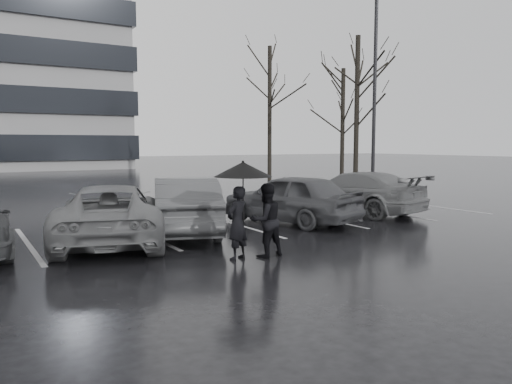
{
  "coord_description": "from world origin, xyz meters",
  "views": [
    {
      "loc": [
        -6.37,
        -10.11,
        2.37
      ],
      "look_at": [
        0.33,
        1.0,
        1.1
      ],
      "focal_mm": 35.0,
      "sensor_mm": 36.0,
      "label": 1
    }
  ],
  "objects_px": {
    "car_east": "(355,193)",
    "tree_ne": "(343,125)",
    "car_main": "(290,198)",
    "car_west_b": "(110,214)",
    "car_west_a": "(185,205)",
    "pedestrian_right": "(266,220)",
    "pedestrian_left": "(237,223)",
    "lamp_post": "(374,101)",
    "tree_north": "(270,114)",
    "tree_east": "(357,113)"
  },
  "relations": [
    {
      "from": "car_east",
      "to": "tree_ne",
      "type": "height_order",
      "value": "tree_ne"
    },
    {
      "from": "car_main",
      "to": "tree_ne",
      "type": "xyz_separation_m",
      "value": [
        12.39,
        12.02,
        2.76
      ]
    },
    {
      "from": "car_west_b",
      "to": "car_west_a",
      "type": "bearing_deg",
      "value": -156.07
    },
    {
      "from": "tree_ne",
      "to": "car_east",
      "type": "bearing_deg",
      "value": -129.17
    },
    {
      "from": "car_east",
      "to": "pedestrian_right",
      "type": "xyz_separation_m",
      "value": [
        -6.05,
        -3.95,
        0.06
      ]
    },
    {
      "from": "pedestrian_left",
      "to": "lamp_post",
      "type": "bearing_deg",
      "value": -168.96
    },
    {
      "from": "car_west_a",
      "to": "car_east",
      "type": "height_order",
      "value": "car_west_a"
    },
    {
      "from": "car_west_b",
      "to": "tree_north",
      "type": "relative_size",
      "value": 0.59
    },
    {
      "from": "car_west_a",
      "to": "pedestrian_left",
      "type": "height_order",
      "value": "pedestrian_left"
    },
    {
      "from": "tree_east",
      "to": "lamp_post",
      "type": "bearing_deg",
      "value": -119.98
    },
    {
      "from": "car_west_b",
      "to": "pedestrian_left",
      "type": "bearing_deg",
      "value": 136.66
    },
    {
      "from": "car_west_b",
      "to": "tree_north",
      "type": "height_order",
      "value": "tree_north"
    },
    {
      "from": "car_west_a",
      "to": "car_east",
      "type": "xyz_separation_m",
      "value": [
        6.4,
        0.53,
        -0.03
      ]
    },
    {
      "from": "lamp_post",
      "to": "tree_north",
      "type": "relative_size",
      "value": 1.1
    },
    {
      "from": "pedestrian_left",
      "to": "lamp_post",
      "type": "xyz_separation_m",
      "value": [
        11.7,
        8.18,
        3.54
      ]
    },
    {
      "from": "car_west_a",
      "to": "car_west_b",
      "type": "xyz_separation_m",
      "value": [
        -2.04,
        -0.24,
        -0.04
      ]
    },
    {
      "from": "pedestrian_right",
      "to": "tree_ne",
      "type": "relative_size",
      "value": 0.22
    },
    {
      "from": "car_west_a",
      "to": "pedestrian_left",
      "type": "bearing_deg",
      "value": 104.69
    },
    {
      "from": "car_west_a",
      "to": "tree_ne",
      "type": "bearing_deg",
      "value": -123.17
    },
    {
      "from": "pedestrian_left",
      "to": "tree_ne",
      "type": "relative_size",
      "value": 0.21
    },
    {
      "from": "car_west_b",
      "to": "lamp_post",
      "type": "xyz_separation_m",
      "value": [
        13.45,
        5.08,
        3.6
      ]
    },
    {
      "from": "car_west_b",
      "to": "tree_ne",
      "type": "distance_m",
      "value": 21.75
    },
    {
      "from": "pedestrian_right",
      "to": "car_west_a",
      "type": "bearing_deg",
      "value": -87.02
    },
    {
      "from": "lamp_post",
      "to": "tree_east",
      "type": "bearing_deg",
      "value": 60.02
    },
    {
      "from": "car_west_b",
      "to": "pedestrian_left",
      "type": "distance_m",
      "value": 3.56
    },
    {
      "from": "car_west_a",
      "to": "car_west_b",
      "type": "height_order",
      "value": "car_west_a"
    },
    {
      "from": "car_east",
      "to": "lamp_post",
      "type": "bearing_deg",
      "value": -151.66
    },
    {
      "from": "pedestrian_right",
      "to": "tree_north",
      "type": "relative_size",
      "value": 0.18
    },
    {
      "from": "pedestrian_right",
      "to": "tree_north",
      "type": "height_order",
      "value": "tree_north"
    },
    {
      "from": "pedestrian_left",
      "to": "lamp_post",
      "type": "height_order",
      "value": "lamp_post"
    },
    {
      "from": "car_main",
      "to": "pedestrian_left",
      "type": "height_order",
      "value": "pedestrian_left"
    },
    {
      "from": "car_east",
      "to": "pedestrian_left",
      "type": "relative_size",
      "value": 3.25
    },
    {
      "from": "car_west_a",
      "to": "car_west_b",
      "type": "distance_m",
      "value": 2.05
    },
    {
      "from": "pedestrian_right",
      "to": "tree_ne",
      "type": "distance_m",
      "value": 21.94
    },
    {
      "from": "car_main",
      "to": "pedestrian_left",
      "type": "xyz_separation_m",
      "value": [
        -3.63,
        -3.31,
        0.01
      ]
    },
    {
      "from": "car_east",
      "to": "tree_east",
      "type": "relative_size",
      "value": 0.61
    },
    {
      "from": "lamp_post",
      "to": "tree_ne",
      "type": "xyz_separation_m",
      "value": [
        4.32,
        7.15,
        -0.8
      ]
    },
    {
      "from": "lamp_post",
      "to": "car_west_a",
      "type": "bearing_deg",
      "value": -157.04
    },
    {
      "from": "pedestrian_right",
      "to": "tree_north",
      "type": "distance_m",
      "value": 22.18
    },
    {
      "from": "lamp_post",
      "to": "tree_ne",
      "type": "relative_size",
      "value": 1.34
    },
    {
      "from": "car_east",
      "to": "pedestrian_right",
      "type": "bearing_deg",
      "value": 20.87
    },
    {
      "from": "car_west_b",
      "to": "pedestrian_right",
      "type": "relative_size",
      "value": 3.26
    },
    {
      "from": "pedestrian_right",
      "to": "tree_east",
      "type": "bearing_deg",
      "value": -141.37
    },
    {
      "from": "car_west_b",
      "to": "pedestrian_right",
      "type": "height_order",
      "value": "pedestrian_right"
    },
    {
      "from": "lamp_post",
      "to": "tree_east",
      "type": "xyz_separation_m",
      "value": [
        1.82,
        3.15,
        -0.3
      ]
    },
    {
      "from": "tree_east",
      "to": "tree_north",
      "type": "bearing_deg",
      "value": 98.13
    },
    {
      "from": "tree_east",
      "to": "car_west_b",
      "type": "bearing_deg",
      "value": -151.68
    },
    {
      "from": "car_main",
      "to": "tree_ne",
      "type": "bearing_deg",
      "value": -153.48
    },
    {
      "from": "pedestrian_left",
      "to": "lamp_post",
      "type": "relative_size",
      "value": 0.16
    },
    {
      "from": "car_east",
      "to": "tree_north",
      "type": "relative_size",
      "value": 0.58
    }
  ]
}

